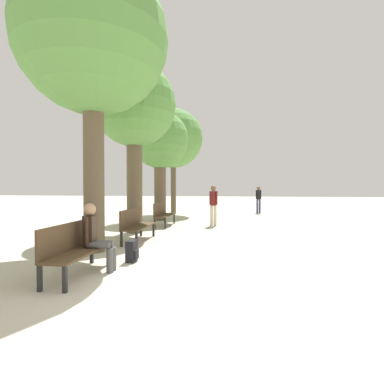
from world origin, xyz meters
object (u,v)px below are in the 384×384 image
(tree_row_2, at_px, (160,142))
(pedestrian_near, at_px, (213,203))
(tree_row_3, at_px, (173,139))
(backpack, at_px, (132,251))
(bench_row_1, at_px, (135,223))
(tree_row_0, at_px, (93,41))
(bench_row_0, at_px, (75,246))
(pedestrian_mid, at_px, (259,198))
(tree_row_1, at_px, (134,108))
(person_seated, at_px, (96,235))
(bench_row_2, at_px, (162,213))

(tree_row_2, bearing_deg, pedestrian_near, -31.09)
(tree_row_2, relative_size, tree_row_3, 0.85)
(backpack, bearing_deg, bench_row_1, 106.74)
(tree_row_0, xyz_separation_m, backpack, (1.23, -0.82, -4.83))
(bench_row_0, bearing_deg, pedestrian_mid, 71.58)
(bench_row_0, relative_size, pedestrian_near, 1.10)
(tree_row_1, height_order, pedestrian_mid, tree_row_1)
(person_seated, height_order, backpack, person_seated)
(backpack, bearing_deg, tree_row_1, 107.82)
(tree_row_0, bearing_deg, pedestrian_near, 63.19)
(tree_row_0, distance_m, person_seated, 4.72)
(bench_row_2, xyz_separation_m, pedestrian_mid, (4.26, 6.12, 0.37))
(bench_row_0, bearing_deg, tree_row_0, 106.25)
(bench_row_0, height_order, bench_row_1, same)
(tree_row_1, height_order, tree_row_2, tree_row_1)
(tree_row_3, xyz_separation_m, backpack, (1.23, -10.53, -4.01))
(tree_row_0, distance_m, pedestrian_mid, 12.62)
(pedestrian_mid, bearing_deg, tree_row_0, -113.77)
(bench_row_2, relative_size, backpack, 3.94)
(tree_row_2, height_order, person_seated, tree_row_2)
(pedestrian_mid, bearing_deg, tree_row_1, -121.31)
(tree_row_0, xyz_separation_m, pedestrian_near, (2.56, 5.06, -4.13))
(tree_row_2, distance_m, pedestrian_mid, 7.00)
(tree_row_2, distance_m, backpack, 8.25)
(bench_row_0, xyz_separation_m, tree_row_3, (-0.55, 11.59, 3.70))
(tree_row_0, relative_size, person_seated, 5.44)
(tree_row_2, xyz_separation_m, person_seated, (0.79, -8.17, -2.94))
(tree_row_1, bearing_deg, tree_row_3, 90.00)
(person_seated, bearing_deg, bench_row_0, -128.17)
(tree_row_1, bearing_deg, pedestrian_near, 38.73)
(person_seated, bearing_deg, pedestrian_mid, 72.16)
(bench_row_2, bearing_deg, bench_row_1, -90.00)
(tree_row_0, distance_m, backpack, 5.05)
(tree_row_1, distance_m, tree_row_3, 6.70)
(tree_row_0, distance_m, tree_row_2, 6.76)
(tree_row_1, distance_m, pedestrian_near, 4.66)
(bench_row_1, bearing_deg, bench_row_2, 90.00)
(bench_row_0, relative_size, bench_row_1, 1.00)
(tree_row_0, bearing_deg, tree_row_3, 90.00)
(bench_row_2, height_order, person_seated, person_seated)
(backpack, bearing_deg, bench_row_0, -122.84)
(bench_row_2, distance_m, tree_row_2, 3.62)
(tree_row_2, xyz_separation_m, tree_row_3, (-0.00, 3.11, 0.62))
(backpack, relative_size, pedestrian_near, 0.28)
(tree_row_0, bearing_deg, bench_row_1, 69.43)
(bench_row_2, height_order, backpack, bench_row_2)
(pedestrian_mid, bearing_deg, backpack, -106.95)
(tree_row_2, height_order, backpack, tree_row_2)
(bench_row_0, xyz_separation_m, pedestrian_mid, (4.26, 12.78, 0.37))
(bench_row_1, bearing_deg, tree_row_2, 96.06)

